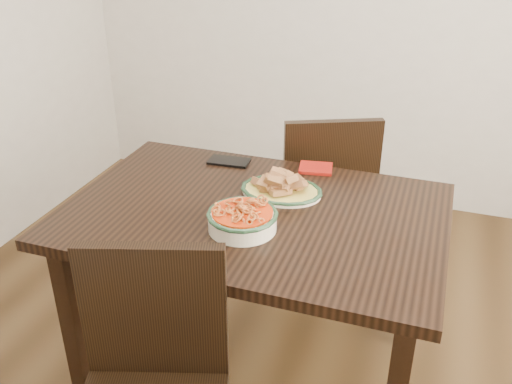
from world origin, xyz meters
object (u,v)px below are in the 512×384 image
(fish_plate, at_px, (281,183))
(noodle_bowl, at_px, (242,217))
(chair_near, at_px, (152,382))
(smartphone, at_px, (229,161))
(chair_far, at_px, (325,192))
(dining_table, at_px, (254,231))

(fish_plate, xyz_separation_m, noodle_bowl, (-0.05, -0.28, -0.00))
(chair_near, xyz_separation_m, fish_plate, (0.15, 0.77, 0.30))
(fish_plate, height_order, smartphone, fish_plate)
(chair_far, xyz_separation_m, fish_plate, (-0.05, -0.54, 0.30))
(dining_table, height_order, chair_far, chair_far)
(dining_table, relative_size, noodle_bowl, 5.59)
(dining_table, relative_size, smartphone, 7.91)
(smartphone, bearing_deg, fish_plate, -38.61)
(fish_plate, relative_size, noodle_bowl, 1.26)
(chair_far, bearing_deg, chair_near, 57.16)
(chair_near, xyz_separation_m, noodle_bowl, (0.10, 0.48, 0.29))
(dining_table, relative_size, chair_far, 1.47)
(smartphone, bearing_deg, dining_table, -60.42)
(noodle_bowl, height_order, smartphone, noodle_bowl)
(fish_plate, bearing_deg, noodle_bowl, -99.55)
(smartphone, bearing_deg, chair_far, 41.80)
(chair_far, xyz_separation_m, smartphone, (-0.33, -0.35, 0.26))
(chair_far, distance_m, smartphone, 0.55)
(noodle_bowl, distance_m, smartphone, 0.53)
(smartphone, bearing_deg, chair_near, -86.11)
(noodle_bowl, bearing_deg, smartphone, 116.29)
(chair_near, bearing_deg, smartphone, 80.54)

